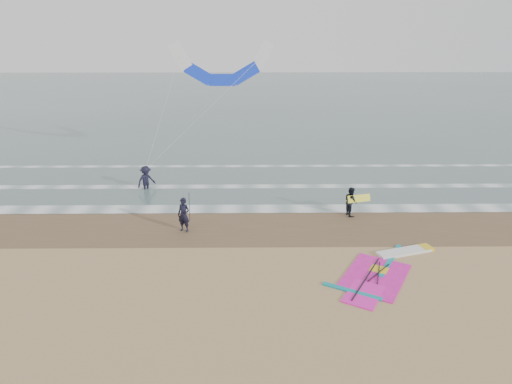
{
  "coord_description": "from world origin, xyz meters",
  "views": [
    {
      "loc": [
        -0.8,
        -15.48,
        9.68
      ],
      "look_at": [
        -0.59,
        5.0,
        2.2
      ],
      "focal_mm": 32.0,
      "sensor_mm": 36.0,
      "label": 1
    }
  ],
  "objects_px": {
    "windsurf_rig": "(385,269)",
    "person_standing": "(184,215)",
    "person_walking": "(351,201)",
    "person_wading": "(146,175)",
    "surf_kite": "(221,68)"
  },
  "relations": [
    {
      "from": "person_standing",
      "to": "surf_kite",
      "type": "height_order",
      "value": "surf_kite"
    },
    {
      "from": "windsurf_rig",
      "to": "person_standing",
      "type": "height_order",
      "value": "person_standing"
    },
    {
      "from": "windsurf_rig",
      "to": "person_walking",
      "type": "bearing_deg",
      "value": 92.41
    },
    {
      "from": "windsurf_rig",
      "to": "person_wading",
      "type": "xyz_separation_m",
      "value": [
        -12.18,
        10.2,
        0.9
      ]
    },
    {
      "from": "surf_kite",
      "to": "person_walking",
      "type": "bearing_deg",
      "value": -49.3
    },
    {
      "from": "person_walking",
      "to": "person_wading",
      "type": "distance_m",
      "value": 12.66
    },
    {
      "from": "person_walking",
      "to": "surf_kite",
      "type": "relative_size",
      "value": 0.19
    },
    {
      "from": "person_walking",
      "to": "windsurf_rig",
      "type": "bearing_deg",
      "value": 168.76
    },
    {
      "from": "person_standing",
      "to": "surf_kite",
      "type": "distance_m",
      "value": 12.25
    },
    {
      "from": "person_walking",
      "to": "person_wading",
      "type": "xyz_separation_m",
      "value": [
        -11.93,
        4.25,
        0.15
      ]
    },
    {
      "from": "person_wading",
      "to": "surf_kite",
      "type": "distance_m",
      "value": 8.76
    },
    {
      "from": "windsurf_rig",
      "to": "surf_kite",
      "type": "relative_size",
      "value": 0.68
    },
    {
      "from": "windsurf_rig",
      "to": "surf_kite",
      "type": "height_order",
      "value": "surf_kite"
    },
    {
      "from": "person_standing",
      "to": "person_wading",
      "type": "height_order",
      "value": "person_wading"
    },
    {
      "from": "surf_kite",
      "to": "person_standing",
      "type": "bearing_deg",
      "value": -97.53
    }
  ]
}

